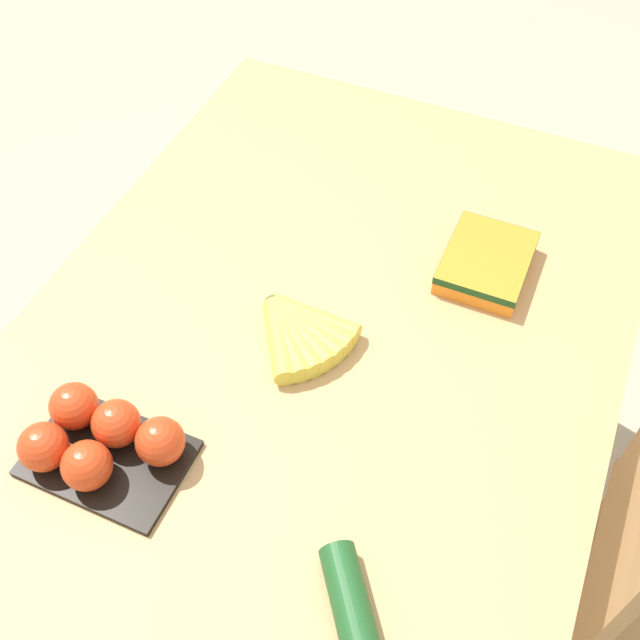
% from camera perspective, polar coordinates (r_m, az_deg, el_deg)
% --- Properties ---
extents(ground_plane, '(12.00, 12.00, 0.00)m').
position_cam_1_polar(ground_plane, '(1.87, 0.00, -15.31)').
color(ground_plane, '#B7A88E').
extents(dining_table, '(1.32, 0.94, 0.76)m').
position_cam_1_polar(dining_table, '(1.29, 0.00, -3.57)').
color(dining_table, tan).
rests_on(dining_table, ground_plane).
extents(banana_bunch, '(0.15, 0.17, 0.04)m').
position_cam_1_polar(banana_bunch, '(1.19, -1.64, -0.86)').
color(banana_bunch, brown).
rests_on(banana_bunch, dining_table).
extents(tomato_pack, '(0.15, 0.22, 0.08)m').
position_cam_1_polar(tomato_pack, '(1.10, -16.55, -8.76)').
color(tomato_pack, black).
rests_on(tomato_pack, dining_table).
extents(carrot_bag, '(0.18, 0.14, 0.04)m').
position_cam_1_polar(carrot_bag, '(1.31, 12.59, 4.39)').
color(carrot_bag, orange).
rests_on(carrot_bag, dining_table).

